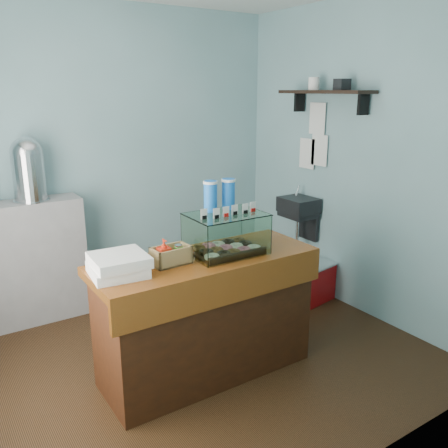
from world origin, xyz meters
TOP-DOWN VIEW (x-y plane):
  - ground at (0.00, 0.00)m, footprint 3.50×3.50m
  - room_shell at (0.03, 0.01)m, footprint 3.54×3.04m
  - counter at (0.00, -0.25)m, footprint 1.60×0.60m
  - back_shelf at (-0.90, 1.32)m, footprint 1.00×0.32m
  - display_case at (0.18, -0.23)m, footprint 0.53×0.40m
  - condiment_crate at (-0.27, -0.24)m, footprint 0.26×0.16m
  - pastry_boxes at (-0.62, -0.23)m, footprint 0.36×0.37m
  - coffee_urn at (-0.80, 1.31)m, footprint 0.30×0.30m
  - red_cooler at (1.51, 0.25)m, footprint 0.48×0.40m

SIDE VIEW (x-z plane):
  - ground at x=0.00m, z-range 0.00..0.00m
  - red_cooler at x=1.51m, z-range 0.00..0.38m
  - counter at x=0.00m, z-range 0.01..0.91m
  - back_shelf at x=-0.90m, z-range 0.00..1.10m
  - condiment_crate at x=-0.27m, z-range 0.87..1.06m
  - pastry_boxes at x=-0.62m, z-range 0.90..1.03m
  - display_case at x=0.18m, z-range 0.81..1.32m
  - coffee_urn at x=-0.80m, z-range 1.11..1.66m
  - room_shell at x=0.03m, z-range 0.30..3.12m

